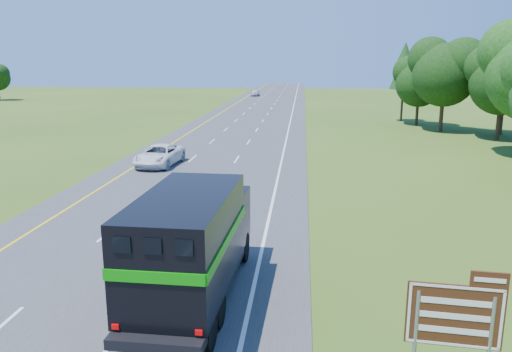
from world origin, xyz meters
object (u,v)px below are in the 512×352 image
at_px(white_suv, 159,155).
at_px(exit_sign, 456,322).
at_px(horse_truck, 192,242).
at_px(far_car, 255,93).

distance_m(white_suv, exit_sign, 30.03).
xyz_separation_m(horse_truck, far_car, (-7.37, 99.91, -1.31)).
distance_m(white_suv, far_car, 78.40).
bearing_deg(horse_truck, far_car, 96.33).
xyz_separation_m(white_suv, exit_sign, (14.29, -26.37, 1.44)).
height_order(horse_truck, white_suv, horse_truck).
bearing_deg(white_suv, exit_sign, -56.60).
bearing_deg(exit_sign, far_car, 103.86).
bearing_deg(white_suv, horse_truck, -66.21).
relative_size(horse_truck, far_car, 2.05).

